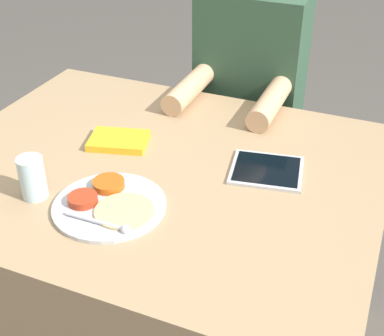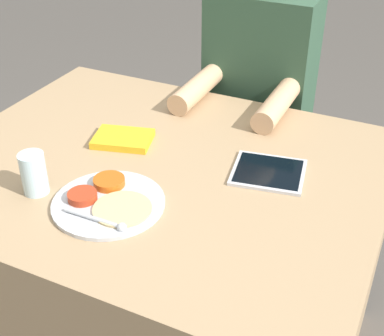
{
  "view_description": "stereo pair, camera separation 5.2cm",
  "coord_description": "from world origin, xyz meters",
  "px_view_note": "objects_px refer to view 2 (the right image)",
  "views": [
    {
      "loc": [
        0.54,
        -1.05,
        1.51
      ],
      "look_at": [
        0.13,
        -0.06,
        0.82
      ],
      "focal_mm": 50.0,
      "sensor_mm": 36.0,
      "label": 1
    },
    {
      "loc": [
        0.59,
        -1.03,
        1.51
      ],
      "look_at": [
        0.13,
        -0.06,
        0.82
      ],
      "focal_mm": 50.0,
      "sensor_mm": 36.0,
      "label": 2
    }
  ],
  "objects_px": {
    "tablet_device": "(268,172)",
    "drinking_glass": "(34,173)",
    "thali_tray": "(108,201)",
    "red_notebook": "(123,139)",
    "person_diner": "(255,127)"
  },
  "relations": [
    {
      "from": "thali_tray",
      "to": "person_diner",
      "type": "distance_m",
      "value": 0.86
    },
    {
      "from": "red_notebook",
      "to": "drinking_glass",
      "type": "bearing_deg",
      "value": -101.81
    },
    {
      "from": "tablet_device",
      "to": "drinking_glass",
      "type": "xyz_separation_m",
      "value": [
        -0.48,
        -0.32,
        0.05
      ]
    },
    {
      "from": "red_notebook",
      "to": "drinking_glass",
      "type": "xyz_separation_m",
      "value": [
        -0.06,
        -0.3,
        0.04
      ]
    },
    {
      "from": "tablet_device",
      "to": "drinking_glass",
      "type": "distance_m",
      "value": 0.58
    },
    {
      "from": "tablet_device",
      "to": "drinking_glass",
      "type": "bearing_deg",
      "value": -146.69
    },
    {
      "from": "red_notebook",
      "to": "drinking_glass",
      "type": "height_order",
      "value": "drinking_glass"
    },
    {
      "from": "red_notebook",
      "to": "tablet_device",
      "type": "bearing_deg",
      "value": 2.84
    },
    {
      "from": "drinking_glass",
      "to": "person_diner",
      "type": "bearing_deg",
      "value": 73.07
    },
    {
      "from": "thali_tray",
      "to": "person_diner",
      "type": "bearing_deg",
      "value": 84.57
    },
    {
      "from": "tablet_device",
      "to": "person_diner",
      "type": "height_order",
      "value": "person_diner"
    },
    {
      "from": "thali_tray",
      "to": "drinking_glass",
      "type": "height_order",
      "value": "drinking_glass"
    },
    {
      "from": "thali_tray",
      "to": "person_diner",
      "type": "height_order",
      "value": "person_diner"
    },
    {
      "from": "red_notebook",
      "to": "person_diner",
      "type": "height_order",
      "value": "person_diner"
    },
    {
      "from": "red_notebook",
      "to": "person_diner",
      "type": "xyz_separation_m",
      "value": [
        0.2,
        0.57,
        -0.19
      ]
    }
  ]
}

